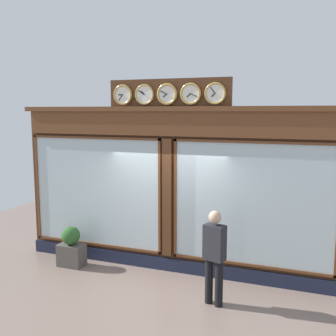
% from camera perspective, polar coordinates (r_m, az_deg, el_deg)
% --- Properties ---
extents(shop_facade, '(6.92, 0.42, 4.01)m').
position_cam_1_polar(shop_facade, '(8.25, 0.31, -2.95)').
color(shop_facade, '#4C2B16').
rests_on(shop_facade, ground_plane).
extents(pedestrian, '(0.41, 0.32, 1.69)m').
position_cam_1_polar(pedestrian, '(6.97, 6.76, -12.25)').
color(pedestrian, black).
rests_on(pedestrian, ground_plane).
extents(planter_box, '(0.56, 0.36, 0.49)m').
position_cam_1_polar(planter_box, '(9.04, -13.85, -12.18)').
color(planter_box, '#4C4742').
rests_on(planter_box, ground_plane).
extents(planter_shrub, '(0.40, 0.40, 0.40)m').
position_cam_1_polar(planter_shrub, '(8.90, -13.95, -9.51)').
color(planter_shrub, '#285623').
rests_on(planter_shrub, planter_box).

